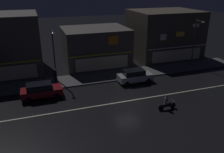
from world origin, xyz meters
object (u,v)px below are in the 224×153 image
Objects in this scene: motorcycle_following at (167,104)px; traffic_cone at (56,90)px; streetlamp_mid at (54,51)px; pedestrian_on_sidewalk at (56,77)px; streetlamp_east at (195,39)px; parked_car_near_kerb at (135,76)px; parked_car_trailing at (41,90)px.

motorcycle_following is 3.45× the size of traffic_cone.
traffic_cone is (-0.45, -3.07, -3.66)m from streetlamp_mid.
streetlamp_east is at bearing 47.72° from pedestrian_on_sidewalk.
traffic_cone is (-20.24, -2.40, -3.86)m from streetlamp_east.
motorcycle_following is (-10.38, -9.98, -3.50)m from streetlamp_east.
parked_car_near_kerb is at bearing -83.93° from motorcycle_following.
streetlamp_east reaches higher than motorcycle_following.
traffic_cone is (-9.86, 7.58, -0.36)m from motorcycle_following.
traffic_cone is at bearing -32.99° from motorcycle_following.
traffic_cone is (-9.67, 0.33, -0.59)m from parked_car_near_kerb.
streetlamp_mid is 3.13m from pedestrian_on_sidewalk.
streetlamp_mid is 1.48× the size of parked_car_trailing.
pedestrian_on_sidewalk is 1.05× the size of motorcycle_following.
streetlamp_east is 14.82m from motorcycle_following.
streetlamp_east is at bearing 6.77° from traffic_cone.
pedestrian_on_sidewalk is at bearing -123.54° from parked_car_trailing.
traffic_cone is (1.59, 0.97, -0.59)m from parked_car_trailing.
streetlamp_east is 11.40m from parked_car_near_kerb.
streetlamp_east is at bearing -131.59° from motorcycle_following.
parked_car_near_kerb is at bearing -20.25° from streetlamp_mid.
motorcycle_following is (11.45, -6.60, -0.24)m from parked_car_trailing.
parked_car_near_kerb is (9.22, -3.40, -3.07)m from streetlamp_mid.
parked_car_near_kerb is at bearing -1.95° from traffic_cone.
traffic_cone is (-0.26, -1.82, -0.79)m from pedestrian_on_sidewalk.
streetlamp_mid is at bearing -116.74° from parked_car_trailing.
parked_car_near_kerb is at bearing -176.73° from parked_car_trailing.
parked_car_trailing is 1.96m from traffic_cone.
parked_car_near_kerb is 2.26× the size of motorcycle_following.
streetlamp_mid reaches higher than parked_car_trailing.
streetlamp_east reaches higher than pedestrian_on_sidewalk.
pedestrian_on_sidewalk reaches higher than traffic_cone.
streetlamp_mid is 14.59m from motorcycle_following.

